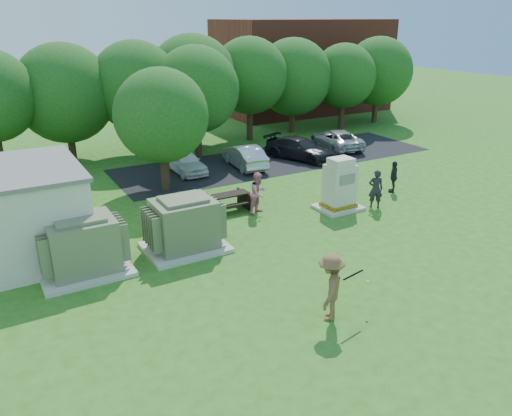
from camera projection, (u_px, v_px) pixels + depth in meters
ground at (315, 282)px, 16.64m from camera, size 120.00×120.00×0.00m
brick_building at (302, 66)px, 45.39m from camera, size 15.00×8.00×8.00m
parking_strip at (278, 159)px, 30.81m from camera, size 20.00×6.00×0.01m
transformer_left at (83, 247)px, 16.92m from camera, size 3.00×2.40×2.07m
transformer_right at (184, 225)px, 18.64m from camera, size 3.00×2.40×2.07m
generator_cabinet at (339, 187)px, 22.54m from camera, size 1.97×1.62×2.41m
picnic_table at (229, 200)px, 22.58m from camera, size 1.85×1.39×0.79m
batter at (330, 287)px, 14.28m from camera, size 1.49×1.47×2.06m
person_by_generator at (376, 189)px, 22.74m from camera, size 0.79×0.73×1.81m
person_at_picnic at (258, 193)px, 22.12m from camera, size 1.12×1.02×1.88m
person_walking_right at (394, 177)px, 24.85m from camera, size 0.93×0.93×1.59m
car_white at (185, 162)px, 28.04m from camera, size 1.57×3.70×1.25m
car_silver_a at (244, 156)px, 29.00m from camera, size 1.80×4.14×1.32m
car_dark at (300, 148)px, 30.65m from camera, size 3.45×4.91×1.32m
car_silver_b at (336, 139)px, 33.10m from camera, size 2.82×4.82×1.26m
batting_equipment at (352, 277)px, 14.35m from camera, size 1.36×0.23×0.52m
tree_row at (165, 87)px, 30.93m from camera, size 41.30×13.30×7.30m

